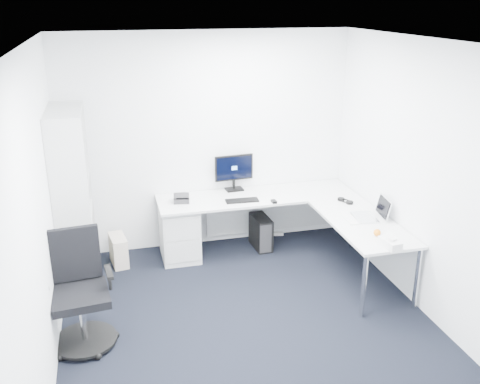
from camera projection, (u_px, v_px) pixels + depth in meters
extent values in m
plane|color=black|center=(252.00, 330.00, 5.20)|extent=(4.20, 4.20, 0.00)
plane|color=white|center=(254.00, 44.00, 4.27)|extent=(4.20, 4.20, 0.00)
cube|color=white|center=(207.00, 142.00, 6.64)|extent=(3.60, 0.02, 2.70)
cube|color=white|center=(360.00, 339.00, 2.82)|extent=(3.60, 0.02, 2.70)
cube|color=white|center=(39.00, 221.00, 4.31)|extent=(0.02, 4.20, 2.70)
cube|color=white|center=(432.00, 184.00, 5.15)|extent=(0.02, 4.20, 2.70)
cube|color=silver|center=(179.00, 232.00, 6.55)|extent=(0.45, 0.56, 0.69)
cube|color=black|center=(261.00, 232.00, 6.87)|extent=(0.21, 0.44, 0.42)
cube|color=#BCB0A0|center=(119.00, 250.00, 6.44)|extent=(0.22, 0.40, 0.36)
cube|color=silver|center=(271.00, 234.00, 7.27)|extent=(0.34, 0.13, 0.04)
cube|color=black|center=(242.00, 201.00, 6.47)|extent=(0.41, 0.16, 0.02)
cube|color=black|center=(274.00, 201.00, 6.42)|extent=(0.06, 0.09, 0.03)
cube|color=silver|center=(349.00, 218.00, 5.97)|extent=(0.14, 0.39, 0.01)
sphere|color=orange|center=(377.00, 233.00, 5.52)|extent=(0.08, 0.08, 0.08)
cube|color=silver|center=(390.00, 244.00, 5.26)|extent=(0.16, 0.25, 0.08)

